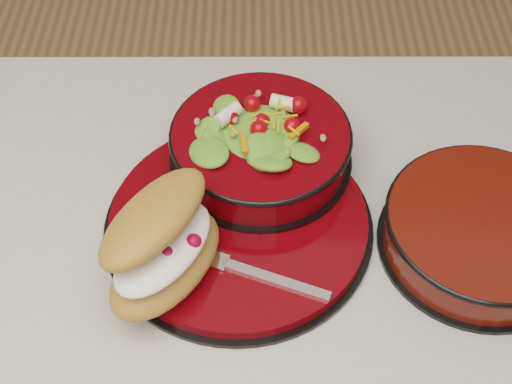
{
  "coord_description": "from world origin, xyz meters",
  "views": [
    {
      "loc": [
        0.11,
        -0.42,
        1.56
      ],
      "look_at": [
        0.11,
        0.09,
        0.94
      ],
      "focal_mm": 50.0,
      "sensor_mm": 36.0,
      "label": 1
    }
  ],
  "objects_px": {
    "fork": "(256,273)",
    "dinner_plate": "(239,223)",
    "extra_bowl": "(482,231)",
    "croissant": "(164,245)",
    "salad_bowl": "(261,141)"
  },
  "relations": [
    {
      "from": "dinner_plate",
      "to": "fork",
      "type": "distance_m",
      "value": 0.08
    },
    {
      "from": "dinner_plate",
      "to": "fork",
      "type": "relative_size",
      "value": 2.08
    },
    {
      "from": "fork",
      "to": "extra_bowl",
      "type": "height_order",
      "value": "extra_bowl"
    },
    {
      "from": "dinner_plate",
      "to": "fork",
      "type": "height_order",
      "value": "fork"
    },
    {
      "from": "fork",
      "to": "dinner_plate",
      "type": "bearing_deg",
      "value": 35.26
    },
    {
      "from": "dinner_plate",
      "to": "salad_bowl",
      "type": "relative_size",
      "value": 1.41
    },
    {
      "from": "fork",
      "to": "croissant",
      "type": "bearing_deg",
      "value": 107.35
    },
    {
      "from": "dinner_plate",
      "to": "croissant",
      "type": "distance_m",
      "value": 0.12
    },
    {
      "from": "fork",
      "to": "extra_bowl",
      "type": "bearing_deg",
      "value": -57.58
    },
    {
      "from": "croissant",
      "to": "extra_bowl",
      "type": "xyz_separation_m",
      "value": [
        0.34,
        0.04,
        -0.04
      ]
    },
    {
      "from": "croissant",
      "to": "extra_bowl",
      "type": "relative_size",
      "value": 0.84
    },
    {
      "from": "dinner_plate",
      "to": "fork",
      "type": "bearing_deg",
      "value": -75.84
    },
    {
      "from": "salad_bowl",
      "to": "dinner_plate",
      "type": "bearing_deg",
      "value": -106.06
    },
    {
      "from": "fork",
      "to": "extra_bowl",
      "type": "xyz_separation_m",
      "value": [
        0.25,
        0.05,
        0.01
      ]
    },
    {
      "from": "dinner_plate",
      "to": "extra_bowl",
      "type": "xyz_separation_m",
      "value": [
        0.27,
        -0.03,
        0.02
      ]
    }
  ]
}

